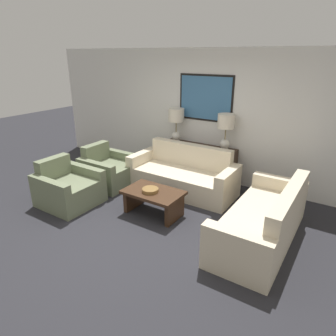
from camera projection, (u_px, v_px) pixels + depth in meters
ground_plane at (137, 222)px, 4.81m from camera, size 20.00×20.00×0.00m
back_wall at (206, 116)px, 6.18m from camera, size 8.12×0.12×2.65m
console_table at (198, 163)px, 6.31m from camera, size 1.58×0.37×0.76m
table_lamp_left at (176, 119)px, 6.29m from camera, size 0.33×0.33×0.71m
table_lamp_right at (226, 126)px, 5.72m from camera, size 0.33×0.33×0.71m
couch_by_back_wall at (183, 176)px, 5.84m from camera, size 2.09×0.86×0.87m
couch_by_side at (264, 222)px, 4.24m from camera, size 0.86×2.09×0.87m
coffee_table at (153, 198)px, 4.97m from camera, size 0.97×0.61×0.42m
decorative_bowl at (150, 190)px, 4.89m from camera, size 0.27×0.27×0.06m
armchair_near_back_wall at (109, 171)px, 6.14m from camera, size 0.94×0.92×0.80m
armchair_near_camera at (68, 189)px, 5.33m from camera, size 0.94×0.92×0.80m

